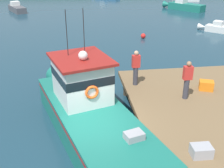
{
  "coord_description": "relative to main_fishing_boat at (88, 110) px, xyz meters",
  "views": [
    {
      "loc": [
        -0.34,
        -8.66,
        6.54
      ],
      "look_at": [
        1.2,
        2.5,
        1.4
      ],
      "focal_mm": 44.44,
      "sensor_mm": 36.0,
      "label": 1
    }
  ],
  "objects": [
    {
      "name": "main_fishing_boat",
      "position": [
        0.0,
        0.0,
        0.0
      ],
      "size": [
        4.79,
        9.9,
        4.8
      ],
      "color": "#196B5B",
      "rests_on": "ground"
    },
    {
      "name": "moored_boat_far_left",
      "position": [
        -7.87,
        29.5,
        -0.56
      ],
      "size": [
        3.1,
        4.99,
        1.29
      ],
      "color": "#4C4C51",
      "rests_on": "ground"
    },
    {
      "name": "moored_boat_mid_harbor",
      "position": [
        14.74,
        27.71,
        -0.47
      ],
      "size": [
        4.69,
        5.63,
        1.56
      ],
      "color": "#196B5B",
      "rests_on": "ground"
    },
    {
      "name": "deckhand_further_back",
      "position": [
        4.05,
        0.07,
        1.05
      ],
      "size": [
        0.36,
        0.22,
        1.63
      ],
      "color": "#383842",
      "rests_on": "dock"
    },
    {
      "name": "mooring_buoy_channel_marker",
      "position": [
        5.68,
        13.88,
        -0.79
      ],
      "size": [
        0.44,
        0.44,
        0.44
      ],
      "primitive_type": "sphere",
      "color": "red",
      "rests_on": "ground"
    },
    {
      "name": "ground_plane",
      "position": [
        -0.03,
        -1.04,
        -1.01
      ],
      "size": [
        200.0,
        200.0,
        0.0
      ],
      "primitive_type": "plane",
      "color": "#193847"
    },
    {
      "name": "crate_stack_mid_dock",
      "position": [
        5.27,
        0.72,
        0.4
      ],
      "size": [
        0.72,
        0.63,
        0.42
      ],
      "primitive_type": "cube",
      "rotation": [
        0.0,
        0.0,
        -0.38
      ],
      "color": "orange",
      "rests_on": "dock"
    },
    {
      "name": "dock",
      "position": [
        4.77,
        -1.04,
        0.07
      ],
      "size": [
        6.0,
        9.0,
        1.2
      ],
      "color": "#4C3D2D",
      "rests_on": "ground"
    },
    {
      "name": "deckhand_by_the_boat",
      "position": [
        2.28,
        1.7,
        1.05
      ],
      "size": [
        0.36,
        0.22,
        1.63
      ],
      "color": "#383842",
      "rests_on": "dock"
    },
    {
      "name": "moored_boat_far_right",
      "position": [
        13.58,
        15.02,
        -0.64
      ],
      "size": [
        3.58,
        3.46,
        1.06
      ],
      "color": "silver",
      "rests_on": "ground"
    },
    {
      "name": "crate_single_by_cleat",
      "position": [
        3.13,
        -3.54,
        0.36
      ],
      "size": [
        0.61,
        0.46,
        0.34
      ],
      "primitive_type": "cube",
      "rotation": [
        0.0,
        0.0,
        -0.03
      ],
      "color": "#9E9EA3",
      "rests_on": "dock"
    }
  ]
}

